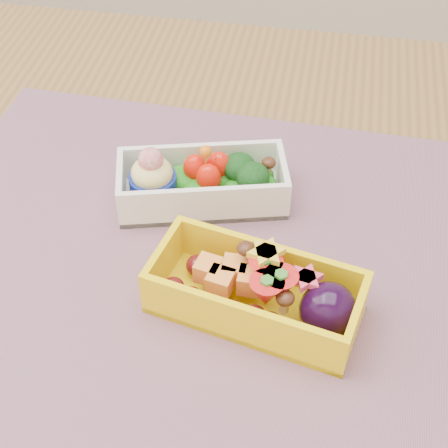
% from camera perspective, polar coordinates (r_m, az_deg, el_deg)
% --- Properties ---
extents(table, '(1.20, 0.80, 0.75)m').
position_cam_1_polar(table, '(0.71, -3.36, -6.83)').
color(table, brown).
rests_on(table, ground).
extents(placemat, '(0.57, 0.45, 0.00)m').
position_cam_1_polar(placemat, '(0.61, -0.77, -2.79)').
color(placemat, '#875D71').
rests_on(placemat, table).
extents(bento_white, '(0.17, 0.11, 0.07)m').
position_cam_1_polar(bento_white, '(0.65, -1.87, 3.45)').
color(bento_white, white).
rests_on(bento_white, placemat).
extents(bento_yellow, '(0.18, 0.11, 0.06)m').
position_cam_1_polar(bento_yellow, '(0.55, 3.00, -5.67)').
color(bento_yellow, yellow).
rests_on(bento_yellow, placemat).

